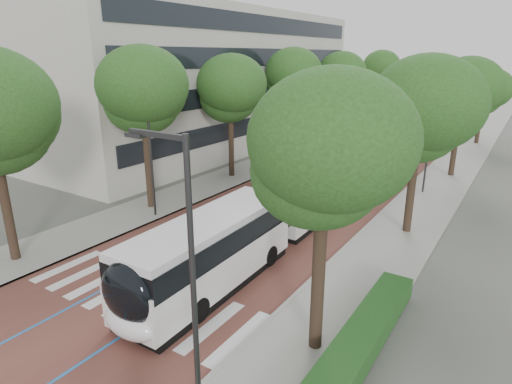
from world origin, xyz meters
TOP-DOWN VIEW (x-y plane):
  - ground at (0.00, 0.00)m, footprint 160.00×160.00m
  - road at (0.00, 40.00)m, footprint 11.00×140.00m
  - sidewalk_left at (-7.50, 40.00)m, footprint 4.00×140.00m
  - sidewalk_right at (7.50, 40.00)m, footprint 4.00×140.00m
  - kerb_left at (-5.60, 40.00)m, footprint 0.20×140.00m
  - kerb_right at (5.60, 40.00)m, footprint 0.20×140.00m
  - zebra_crossing at (0.20, 1.00)m, footprint 10.55×3.60m
  - lane_line_left at (-1.60, 40.00)m, footprint 0.12×126.00m
  - lane_line_right at (1.60, 40.00)m, footprint 0.12×126.00m
  - office_building at (-19.47, 28.00)m, footprint 18.11×40.00m
  - streetlight_near at (6.62, -3.00)m, footprint 1.82×0.20m
  - streetlight_far at (6.62, 22.00)m, footprint 1.82×0.20m
  - lamp_post_left at (-6.10, 8.00)m, footprint 0.14×0.14m
  - trees_left at (-7.50, 23.66)m, footprint 5.99×60.66m
  - trees_right at (7.70, 21.88)m, footprint 5.90×47.05m
  - lead_bus at (2.08, 7.10)m, footprint 2.92×18.45m
  - bus_queued_0 at (2.78, 22.54)m, footprint 3.31×12.53m
  - bus_queued_1 at (2.43, 35.84)m, footprint 2.59×12.41m
  - bus_queued_2 at (2.30, 49.16)m, footprint 3.05×12.49m

SIDE VIEW (x-z plane):
  - ground at x=0.00m, z-range 0.00..0.00m
  - road at x=0.00m, z-range 0.00..0.02m
  - lane_line_left at x=-1.60m, z-range 0.02..0.03m
  - lane_line_right at x=1.60m, z-range 0.02..0.03m
  - zebra_crossing at x=0.20m, z-range 0.02..0.03m
  - sidewalk_left at x=-7.50m, z-range 0.00..0.12m
  - sidewalk_right at x=7.50m, z-range 0.00..0.12m
  - kerb_left at x=-5.60m, z-range -0.01..0.13m
  - kerb_right at x=5.60m, z-range -0.01..0.13m
  - bus_queued_0 at x=2.78m, z-range 0.02..3.22m
  - bus_queued_1 at x=2.43m, z-range 0.02..3.22m
  - bus_queued_2 at x=2.30m, z-range 0.02..3.22m
  - lead_bus at x=2.08m, z-range 0.03..3.23m
  - lamp_post_left at x=-6.10m, z-range 0.12..8.12m
  - streetlight_near at x=6.62m, z-range 0.82..8.82m
  - streetlight_far at x=6.62m, z-range 0.82..8.82m
  - trees_right at x=7.70m, z-range 1.82..10.99m
  - office_building at x=-19.47m, z-range 0.00..14.00m
  - trees_left at x=-7.50m, z-range 2.25..12.02m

